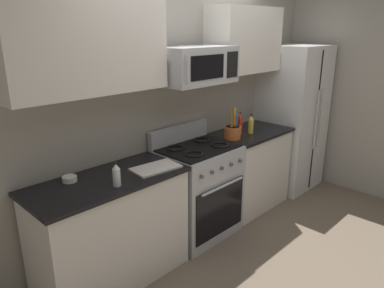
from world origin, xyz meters
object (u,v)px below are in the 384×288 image
object	(u,v)px
refrigerator	(291,118)
bottle_vinegar	(116,175)
bottle_oil	(251,125)
microwave	(196,65)
bottle_hot_sauce	(240,124)
prep_bowl	(70,179)
utensil_crock	(232,132)
cutting_board	(156,168)
range_oven	(198,190)

from	to	relation	value
refrigerator	bottle_vinegar	distance (m)	2.78
bottle_vinegar	bottle_oil	xyz separation A→B (m)	(1.83, 0.12, 0.01)
microwave	bottle_hot_sauce	bearing A→B (deg)	-1.16
refrigerator	bottle_oil	size ratio (longest dim) A/B	8.53
bottle_oil	prep_bowl	world-z (taller)	bottle_oil
utensil_crock	cutting_board	world-z (taller)	utensil_crock
range_oven	bottle_oil	world-z (taller)	bottle_oil
microwave	cutting_board	size ratio (longest dim) A/B	1.92
refrigerator	bottle_hot_sauce	distance (m)	1.07
microwave	bottle_oil	world-z (taller)	microwave
range_oven	microwave	bearing A→B (deg)	90.05
refrigerator	bottle_oil	bearing A→B (deg)	-178.24
refrigerator	prep_bowl	size ratio (longest dim) A/B	16.33
refrigerator	utensil_crock	size ratio (longest dim) A/B	5.30
bottle_hot_sauce	prep_bowl	xyz separation A→B (m)	(-1.92, 0.15, -0.09)
range_oven	prep_bowl	world-z (taller)	range_oven
bottle_vinegar	microwave	bearing A→B (deg)	10.34
prep_bowl	refrigerator	bearing A→B (deg)	-3.40
utensil_crock	prep_bowl	distance (m)	1.75
microwave	utensil_crock	size ratio (longest dim) A/B	2.17
cutting_board	bottle_oil	size ratio (longest dim) A/B	1.83
bottle_vinegar	bottle_oil	distance (m)	1.84
refrigerator	utensil_crock	xyz separation A→B (m)	(-1.23, -0.01, 0.07)
microwave	refrigerator	bearing A→B (deg)	-1.40
utensil_crock	bottle_hot_sauce	world-z (taller)	utensil_crock
cutting_board	prep_bowl	bearing A→B (deg)	156.57
bottle_vinegar	bottle_hot_sauce	world-z (taller)	bottle_hot_sauce
cutting_board	bottle_vinegar	size ratio (longest dim) A/B	2.09
bottle_vinegar	prep_bowl	bearing A→B (deg)	122.11
range_oven	utensil_crock	world-z (taller)	utensil_crock
cutting_board	prep_bowl	size ratio (longest dim) A/B	3.50
utensil_crock	bottle_vinegar	xyz separation A→B (m)	(-1.54, -0.14, 0.01)
utensil_crock	cutting_board	xyz separation A→B (m)	(-1.12, -0.08, -0.07)
range_oven	bottle_vinegar	size ratio (longest dim) A/B	5.84
bottle_hot_sauce	prep_bowl	bearing A→B (deg)	175.59
utensil_crock	bottle_oil	world-z (taller)	utensil_crock
microwave	bottle_vinegar	size ratio (longest dim) A/B	4.00
range_oven	cutting_board	world-z (taller)	range_oven
refrigerator	microwave	distance (m)	1.91
microwave	bottle_hot_sauce	distance (m)	0.95
prep_bowl	bottle_vinegar	bearing A→B (deg)	-57.89
utensil_crock	refrigerator	bearing A→B (deg)	0.37
bottle_oil	range_oven	bearing A→B (deg)	176.69
cutting_board	bottle_hot_sauce	bearing A→B (deg)	5.33
prep_bowl	range_oven	bearing A→B (deg)	-7.32
bottle_vinegar	bottle_hot_sauce	distance (m)	1.72
microwave	bottle_oil	xyz separation A→B (m)	(0.80, -0.07, -0.69)
range_oven	microwave	xyz separation A→B (m)	(-0.00, 0.03, 1.22)
refrigerator	bottle_oil	xyz separation A→B (m)	(-0.94, -0.03, 0.10)
bottle_hot_sauce	microwave	bearing A→B (deg)	178.84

